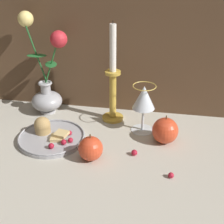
# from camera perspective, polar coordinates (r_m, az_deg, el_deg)

# --- Properties ---
(ground_plane) EXTENTS (2.40, 2.40, 0.00)m
(ground_plane) POSITION_cam_1_polar(r_m,az_deg,el_deg) (0.99, -3.98, -5.74)
(ground_plane) COLOR #B7B2A3
(ground_plane) RESTS_ON ground
(vase) EXTENTS (0.17, 0.11, 0.36)m
(vase) POSITION_cam_1_polar(r_m,az_deg,el_deg) (1.15, -11.93, 5.21)
(vase) COLOR #A3A3A8
(vase) RESTS_ON ground_plane
(plate_with_pastries) EXTENTS (0.21, 0.21, 0.06)m
(plate_with_pastries) POSITION_cam_1_polar(r_m,az_deg,el_deg) (1.02, -11.24, -4.10)
(plate_with_pastries) COLOR #A3A3A8
(plate_with_pastries) RESTS_ON ground_plane
(wine_glass) EXTENTS (0.08, 0.08, 0.16)m
(wine_glass) POSITION_cam_1_polar(r_m,az_deg,el_deg) (1.00, 5.83, 2.33)
(wine_glass) COLOR silver
(wine_glass) RESTS_ON ground_plane
(candlestick) EXTENTS (0.07, 0.07, 0.35)m
(candlestick) POSITION_cam_1_polar(r_m,az_deg,el_deg) (1.06, 0.15, 4.91)
(candlestick) COLOR gold
(candlestick) RESTS_ON ground_plane
(apple_beside_vase) EXTENTS (0.07, 0.07, 0.08)m
(apple_beside_vase) POSITION_cam_1_polar(r_m,az_deg,el_deg) (0.90, -3.93, -6.68)
(apple_beside_vase) COLOR #D14223
(apple_beside_vase) RESTS_ON ground_plane
(apple_near_glass) EXTENTS (0.08, 0.08, 0.09)m
(apple_near_glass) POSITION_cam_1_polar(r_m,az_deg,el_deg) (0.99, 9.69, -3.36)
(apple_near_glass) COLOR #D14223
(apple_near_glass) RESTS_ON ground_plane
(berry_near_plate) EXTENTS (0.02, 0.02, 0.02)m
(berry_near_plate) POSITION_cam_1_polar(r_m,az_deg,el_deg) (0.86, 10.73, -11.30)
(berry_near_plate) COLOR #AD192D
(berry_near_plate) RESTS_ON ground_plane
(berry_front_center) EXTENTS (0.02, 0.02, 0.02)m
(berry_front_center) POSITION_cam_1_polar(r_m,az_deg,el_deg) (0.93, 4.10, -7.42)
(berry_front_center) COLOR #AD192D
(berry_front_center) RESTS_ON ground_plane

